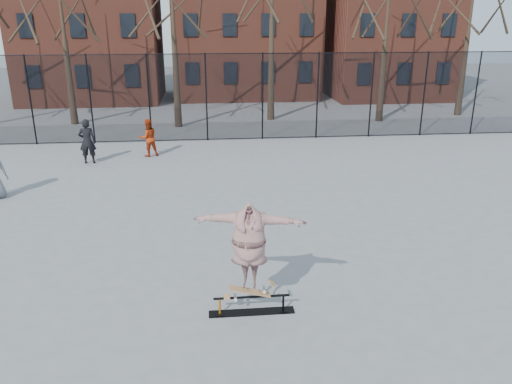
{
  "coord_description": "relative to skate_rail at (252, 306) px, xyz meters",
  "views": [
    {
      "loc": [
        -1.43,
        -10.15,
        5.57
      ],
      "look_at": [
        -0.26,
        1.5,
        1.42
      ],
      "focal_mm": 35.0,
      "sensor_mm": 36.0,
      "label": 1
    }
  ],
  "objects": [
    {
      "name": "rowhouses",
      "position": [
        1.38,
        27.64,
        5.92
      ],
      "size": [
        29.0,
        7.0,
        13.0
      ],
      "color": "brown",
      "rests_on": "ground"
    },
    {
      "name": "skate_rail",
      "position": [
        0.0,
        0.0,
        0.0
      ],
      "size": [
        1.7,
        0.26,
        0.37
      ],
      "color": "black",
      "rests_on": "ground"
    },
    {
      "name": "skateboard",
      "position": [
        -0.04,
        0.0,
        0.28
      ],
      "size": [
        0.9,
        0.21,
        0.11
      ],
      "primitive_type": null,
      "color": "#93613A",
      "rests_on": "skate_rail"
    },
    {
      "name": "bystander_black",
      "position": [
        -5.48,
        11.24,
        0.74
      ],
      "size": [
        0.67,
        0.47,
        1.78
      ],
      "primitive_type": "imported",
      "rotation": [
        0.0,
        0.0,
        3.2
      ],
      "color": "black",
      "rests_on": "ground"
    },
    {
      "name": "skater",
      "position": [
        -0.04,
        -0.0,
        1.2
      ],
      "size": [
        2.21,
        0.96,
        1.74
      ],
      "primitive_type": "imported",
      "rotation": [
        0.0,
        0.0,
        -0.18
      ],
      "color": "#473990",
      "rests_on": "skateboard"
    },
    {
      "name": "bystander_red",
      "position": [
        -3.2,
        12.09,
        0.64
      ],
      "size": [
        0.93,
        0.84,
        1.57
      ],
      "primitive_type": "imported",
      "rotation": [
        0.0,
        0.0,
        3.54
      ],
      "color": "#982A0D",
      "rests_on": "ground"
    },
    {
      "name": "ground",
      "position": [
        0.66,
        1.64,
        -0.15
      ],
      "size": [
        100.0,
        100.0,
        0.0
      ],
      "primitive_type": "plane",
      "color": "slate"
    },
    {
      "name": "fence",
      "position": [
        0.64,
        14.64,
        1.91
      ],
      "size": [
        34.03,
        0.07,
        4.0
      ],
      "color": "black",
      "rests_on": "ground"
    }
  ]
}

